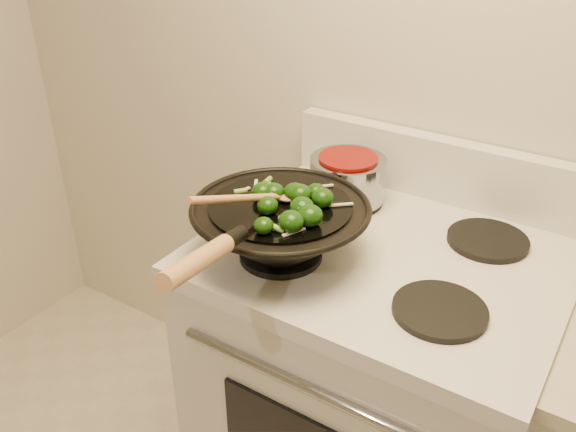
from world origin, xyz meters
The scene contains 5 objects.
stove centered at (-0.17, 1.17, 0.47)m, with size 0.78×0.67×1.08m.
wok centered at (-0.35, 1.02, 1.00)m, with size 0.38×0.62×0.22m.
stirfry centered at (-0.31, 1.01, 1.07)m, with size 0.24×0.27×0.04m.
wooden_spoon centered at (-0.37, 0.98, 1.08)m, with size 0.10×0.27×0.09m.
saucepan centered at (-0.35, 1.32, 0.99)m, with size 0.19×0.30×0.11m.
Camera 1 is at (0.27, 0.10, 1.65)m, focal length 38.00 mm.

